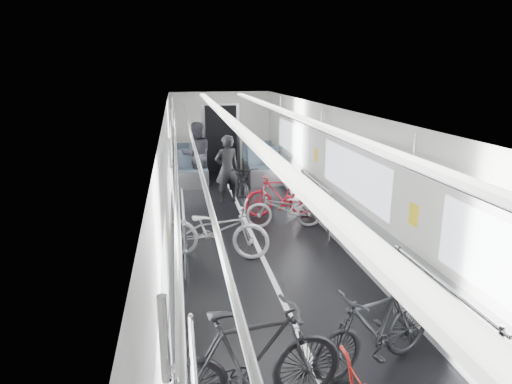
% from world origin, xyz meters
% --- Properties ---
extents(car_shell, '(3.02, 14.01, 2.41)m').
position_xyz_m(car_shell, '(0.00, 1.78, 1.13)').
color(car_shell, black).
rests_on(car_shell, ground).
extents(bike_left_mid, '(1.85, 0.75, 1.08)m').
position_xyz_m(bike_left_mid, '(-0.76, -3.37, 0.54)').
color(bike_left_mid, black).
rests_on(bike_left_mid, floor).
extents(bike_left_far, '(1.94, 1.19, 0.96)m').
position_xyz_m(bike_left_far, '(-0.77, 0.29, 0.48)').
color(bike_left_far, silver).
rests_on(bike_left_far, floor).
extents(bike_right_near, '(1.62, 0.91, 0.94)m').
position_xyz_m(bike_right_near, '(0.61, -2.95, 0.47)').
color(bike_right_near, black).
rests_on(bike_right_near, floor).
extents(bike_right_mid, '(1.56, 0.68, 0.80)m').
position_xyz_m(bike_right_mid, '(0.71, 1.52, 0.40)').
color(bike_right_mid, '#A3A2A6').
rests_on(bike_right_mid, floor).
extents(bike_right_far, '(1.57, 0.49, 0.93)m').
position_xyz_m(bike_right_far, '(0.79, 2.21, 0.47)').
color(bike_right_far, '#AA1422').
rests_on(bike_right_far, floor).
extents(bike_aisle, '(0.70, 1.79, 0.92)m').
position_xyz_m(bike_aisle, '(0.10, 3.40, 0.46)').
color(bike_aisle, black).
rests_on(bike_aisle, floor).
extents(person_standing, '(0.66, 0.52, 1.60)m').
position_xyz_m(person_standing, '(-0.21, 3.50, 0.80)').
color(person_standing, black).
rests_on(person_standing, floor).
extents(person_seated, '(0.89, 0.72, 1.72)m').
position_xyz_m(person_seated, '(-0.83, 5.23, 0.86)').
color(person_seated, '#2B2931').
rests_on(person_seated, floor).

